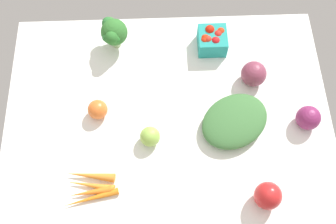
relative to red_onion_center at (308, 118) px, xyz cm
name	(u,v)px	position (x,y,z in cm)	size (l,w,h in cm)	color
tablecloth	(168,116)	(-43.23, 4.29, -4.77)	(104.00, 76.00, 2.00)	white
red_onion_center	(308,118)	(0.00, 0.00, 0.00)	(7.55, 7.55, 7.55)	#81275A
heirloom_tomato_green	(150,136)	(-49.01, -4.18, -0.67)	(6.21, 6.21, 6.21)	#94C14D
broccoli_head	(113,32)	(-60.40, 31.50, 3.56)	(8.88, 10.77, 11.64)	#9CBC85
heirloom_tomato_orange	(98,110)	(-65.28, 5.41, -0.64)	(6.27, 6.27, 6.27)	orange
leafy_greens_clump	(235,121)	(-22.65, 0.15, -1.03)	(22.12, 16.96, 5.49)	#3C7039
berry_basket	(212,40)	(-27.41, 29.64, 0.19)	(9.51, 9.51, 8.03)	teal
carrot_bunch	(91,187)	(-66.75, -18.50, -2.60)	(16.50, 11.97, 2.67)	orange
bell_pepper_red	(268,196)	(-16.07, -23.78, 1.01)	(7.78, 7.78, 9.57)	red
red_onion_near_basket	(254,74)	(-15.03, 15.88, 0.36)	(8.27, 8.27, 8.27)	#82374E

